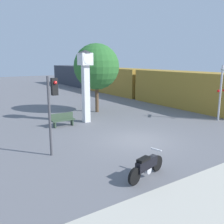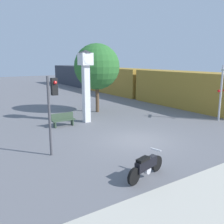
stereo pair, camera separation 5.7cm
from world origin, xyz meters
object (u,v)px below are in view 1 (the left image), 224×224
(motorcycle, at_px, (146,166))
(traffic_light, at_px, (52,101))
(clock_tower, at_px, (86,76))
(railroad_crossing_signal, at_px, (221,91))
(bench, at_px, (63,119))
(street_tree, at_px, (96,67))
(freight_train, at_px, (113,80))

(motorcycle, xyz_separation_m, traffic_light, (-2.12, 4.29, 2.16))
(motorcycle, distance_m, traffic_light, 5.24)
(clock_tower, distance_m, railroad_crossing_signal, 10.02)
(motorcycle, height_order, traffic_light, traffic_light)
(bench, bearing_deg, railroad_crossing_signal, -25.32)
(street_tree, bearing_deg, railroad_crossing_signal, -52.23)
(motorcycle, height_order, freight_train, freight_train)
(street_tree, height_order, bench, street_tree)
(railroad_crossing_signal, bearing_deg, bench, 154.68)
(clock_tower, relative_size, railroad_crossing_signal, 1.25)
(railroad_crossing_signal, height_order, bench, railroad_crossing_signal)
(clock_tower, distance_m, traffic_light, 6.59)
(traffic_light, bearing_deg, street_tree, 48.05)
(railroad_crossing_signal, relative_size, bench, 2.59)
(freight_train, bearing_deg, clock_tower, -130.79)
(freight_train, bearing_deg, bench, -135.02)
(traffic_light, distance_m, bench, 5.70)
(railroad_crossing_signal, bearing_deg, motorcycle, -159.39)
(motorcycle, height_order, railroad_crossing_signal, railroad_crossing_signal)
(motorcycle, bearing_deg, street_tree, 53.43)
(bench, bearing_deg, street_tree, 33.20)
(railroad_crossing_signal, relative_size, street_tree, 0.70)
(motorcycle, relative_size, railroad_crossing_signal, 0.53)
(motorcycle, height_order, street_tree, street_tree)
(clock_tower, xyz_separation_m, street_tree, (2.47, 2.68, 0.54))
(motorcycle, distance_m, railroad_crossing_signal, 11.62)
(clock_tower, distance_m, street_tree, 3.68)
(street_tree, bearing_deg, bench, -146.80)
(clock_tower, bearing_deg, freight_train, 49.21)
(motorcycle, distance_m, bench, 8.99)
(freight_train, xyz_separation_m, bench, (-12.73, -12.72, -1.21))
(clock_tower, xyz_separation_m, freight_train, (10.80, 12.52, -1.68))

